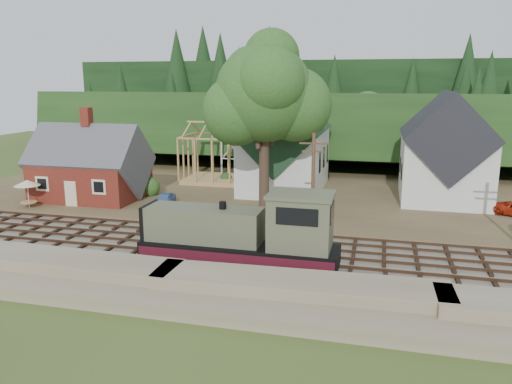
% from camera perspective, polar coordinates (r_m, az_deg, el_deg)
% --- Properties ---
extents(ground, '(140.00, 140.00, 0.00)m').
position_cam_1_polar(ground, '(36.45, -5.84, -6.43)').
color(ground, '#384C1E').
rests_on(ground, ground).
extents(embankment, '(64.00, 5.00, 1.60)m').
position_cam_1_polar(embankment, '(29.18, -11.65, -11.64)').
color(embankment, '#7F7259').
rests_on(embankment, ground).
extents(railroad_bed, '(64.00, 11.00, 0.16)m').
position_cam_1_polar(railroad_bed, '(36.42, -5.84, -6.31)').
color(railroad_bed, '#726B5B').
rests_on(railroad_bed, ground).
extents(village_flat, '(64.00, 26.00, 0.30)m').
position_cam_1_polar(village_flat, '(53.03, 0.80, -0.11)').
color(village_flat, brown).
rests_on(village_flat, ground).
extents(hillside, '(70.00, 28.96, 12.74)m').
position_cam_1_polar(hillside, '(76.20, 5.01, 3.65)').
color(hillside, '#1E3F19').
rests_on(hillside, ground).
extents(ridge, '(80.00, 20.00, 12.00)m').
position_cam_1_polar(ridge, '(91.87, 6.64, 5.16)').
color(ridge, black).
rests_on(ridge, ground).
extents(depot, '(10.80, 7.41, 9.00)m').
position_cam_1_polar(depot, '(52.29, -18.40, 2.48)').
color(depot, '#5F1915').
rests_on(depot, village_flat).
extents(church, '(8.40, 15.17, 13.00)m').
position_cam_1_polar(church, '(53.36, 3.34, 5.43)').
color(church, silver).
rests_on(church, village_flat).
extents(farmhouse, '(8.40, 10.80, 10.60)m').
position_cam_1_polar(farmhouse, '(52.13, 20.77, 4.11)').
color(farmhouse, silver).
rests_on(farmhouse, village_flat).
extents(timber_frame, '(8.20, 6.20, 6.99)m').
position_cam_1_polar(timber_frame, '(57.85, -4.07, 4.07)').
color(timber_frame, tan).
rests_on(timber_frame, village_flat).
extents(lattice_tower, '(3.20, 3.20, 12.12)m').
position_cam_1_polar(lattice_tower, '(62.96, -2.43, 10.98)').
color(lattice_tower, silver).
rests_on(lattice_tower, village_flat).
extents(big_tree, '(10.90, 8.40, 14.70)m').
position_cam_1_polar(big_tree, '(43.54, 1.20, 10.47)').
color(big_tree, '#38281E').
rests_on(big_tree, village_flat).
extents(telegraph_pole_near, '(2.20, 0.28, 8.00)m').
position_cam_1_polar(telegraph_pole_near, '(38.60, 6.52, 1.17)').
color(telegraph_pole_near, '#4C331E').
rests_on(telegraph_pole_near, ground).
extents(locomotive, '(12.58, 3.15, 5.02)m').
position_cam_1_polar(locomotive, '(31.90, -1.14, -5.00)').
color(locomotive, black).
rests_on(locomotive, railroad_bed).
extents(car_blue, '(1.94, 3.81, 1.24)m').
position_cam_1_polar(car_blue, '(47.53, -10.42, -0.88)').
color(car_blue, '#5578B8').
rests_on(car_blue, village_flat).
extents(car_green, '(3.94, 2.07, 1.23)m').
position_cam_1_polar(car_green, '(57.37, -22.41, 0.68)').
color(car_green, '#709C6C').
rests_on(car_green, village_flat).
extents(patio_set, '(2.31, 2.31, 2.57)m').
position_cam_1_polar(patio_set, '(50.75, -24.69, 0.83)').
color(patio_set, silver).
rests_on(patio_set, village_flat).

